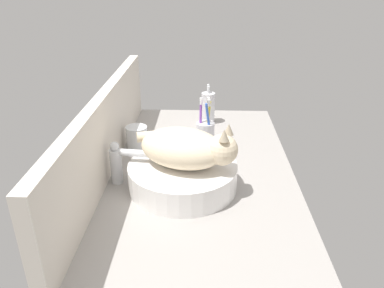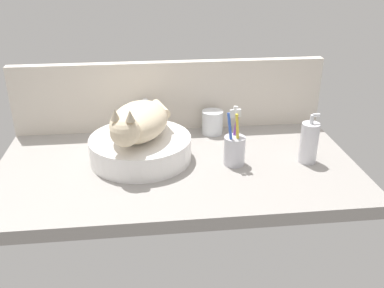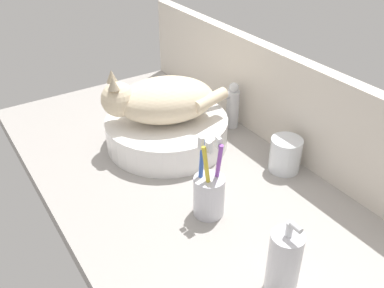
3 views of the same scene
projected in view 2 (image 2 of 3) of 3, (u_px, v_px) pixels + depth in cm
name	position (u px, v px, depth cm)	size (l,w,h in cm)	color
ground_plane	(177.00, 169.00, 136.14)	(112.39, 62.08, 4.00)	#9E9993
backsplash_panel	(170.00, 96.00, 156.27)	(112.39, 3.60, 25.23)	silver
sink_basin	(141.00, 148.00, 136.28)	(32.30, 32.30, 7.60)	white
cat	(138.00, 122.00, 131.00)	(24.27, 30.21, 14.00)	beige
faucet	(146.00, 116.00, 152.23)	(3.95, 11.86, 13.60)	silver
soap_dispenser	(309.00, 142.00, 133.54)	(5.63, 5.63, 16.32)	silver
toothbrush_cup	(234.00, 149.00, 132.69)	(6.64, 6.64, 18.70)	silver
water_glass	(212.00, 124.00, 155.30)	(7.69, 7.69, 8.54)	white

